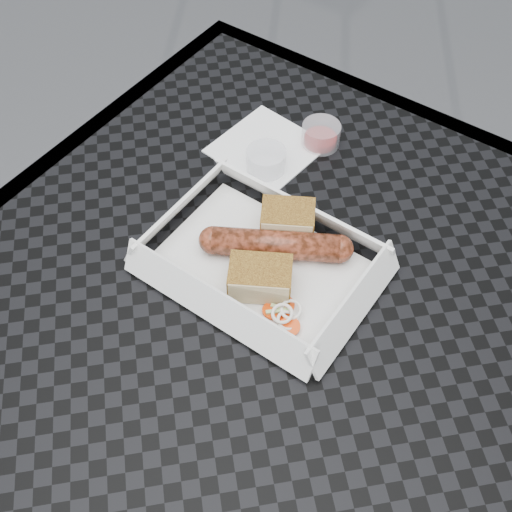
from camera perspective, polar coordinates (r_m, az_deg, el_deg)
The scene contains 9 objects.
patio_table at distance 0.75m, azimuth 2.86°, elevation -8.91°, with size 0.80×0.80×0.74m.
food_tray at distance 0.72m, azimuth 0.46°, elevation -0.84°, with size 0.22×0.15×0.00m, color white.
bratwurst at distance 0.71m, azimuth 1.77°, elevation 1.02°, with size 0.15×0.10×0.03m.
bread_near at distance 0.73m, azimuth 2.82°, elevation 3.15°, with size 0.06×0.04×0.04m, color olive.
bread_far at distance 0.68m, azimuth 0.38°, elevation -1.94°, with size 0.07×0.04×0.03m, color olive.
veg_garnish at distance 0.68m, azimuth 2.51°, elevation -5.22°, with size 0.03×0.03×0.00m.
napkin at distance 0.85m, azimuth 0.95°, elevation 9.57°, with size 0.12×0.12×0.00m, color white.
condiment_cup_sauce at distance 0.85m, azimuth 5.79°, elevation 10.66°, with size 0.05×0.05×0.03m, color maroon.
condiment_cup_empty at distance 0.81m, azimuth 0.90°, elevation 8.48°, with size 0.05×0.05×0.03m, color silver.
Camera 1 is at (0.17, -0.31, 1.32)m, focal length 45.00 mm.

